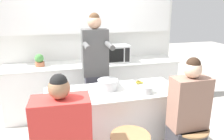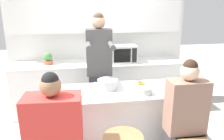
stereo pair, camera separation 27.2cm
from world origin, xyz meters
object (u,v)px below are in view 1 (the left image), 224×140
object	(u,v)px
person_cooking	(96,76)
fruit_bowl	(145,89)
microwave	(115,54)
potted_plant	(39,60)
cooking_pot	(108,84)
coffee_cup_near	(76,95)
kitchen_island	(113,123)
banana_bunch	(139,82)
person_seated_near	(186,128)
juice_carton	(174,85)

from	to	relation	value
person_cooking	fruit_bowl	distance (m)	0.91
microwave	potted_plant	xyz separation A→B (m)	(-1.34, 0.05, -0.05)
cooking_pot	coffee_cup_near	world-z (taller)	cooking_pot
fruit_bowl	kitchen_island	bearing A→B (deg)	155.31
coffee_cup_near	cooking_pot	bearing A→B (deg)	23.46
banana_bunch	potted_plant	bearing A→B (deg)	137.71
kitchen_island	microwave	distance (m)	1.52
banana_bunch	microwave	size ratio (longest dim) A/B	0.29
kitchen_island	person_cooking	world-z (taller)	person_cooking
person_seated_near	potted_plant	bearing A→B (deg)	128.35
person_cooking	cooking_pot	xyz separation A→B (m)	(0.05, -0.55, 0.05)
coffee_cup_near	juice_carton	bearing A→B (deg)	-4.57
person_cooking	coffee_cup_near	xyz separation A→B (m)	(-0.37, -0.74, 0.03)
banana_bunch	potted_plant	size ratio (longest dim) A/B	0.66
person_seated_near	fruit_bowl	bearing A→B (deg)	121.09
person_seated_near	cooking_pot	distance (m)	1.05
cooking_pot	banana_bunch	size ratio (longest dim) A/B	2.42
fruit_bowl	banana_bunch	distance (m)	0.32
cooking_pot	microwave	world-z (taller)	microwave
cooking_pot	fruit_bowl	size ratio (longest dim) A/B	1.96
person_cooking	coffee_cup_near	world-z (taller)	person_cooking
coffee_cup_near	banana_bunch	world-z (taller)	coffee_cup_near
person_cooking	cooking_pot	world-z (taller)	person_cooking
kitchen_island	fruit_bowl	size ratio (longest dim) A/B	9.56
potted_plant	person_seated_near	bearing A→B (deg)	-51.81
person_seated_near	fruit_bowl	size ratio (longest dim) A/B	8.19
kitchen_island	cooking_pot	size ratio (longest dim) A/B	4.88
fruit_bowl	juice_carton	xyz separation A→B (m)	(0.36, -0.05, 0.04)
person_seated_near	banana_bunch	bearing A→B (deg)	107.27
juice_carton	microwave	size ratio (longest dim) A/B	0.34
cooking_pot	person_seated_near	bearing A→B (deg)	-45.10
person_cooking	juice_carton	distance (m)	1.17
person_cooking	fruit_bowl	bearing A→B (deg)	-57.19
cooking_pot	person_cooking	bearing A→B (deg)	94.99
fruit_bowl	banana_bunch	xyz separation A→B (m)	(0.04, 0.32, -0.02)
person_cooking	banana_bunch	size ratio (longest dim) A/B	12.95
cooking_pot	potted_plant	world-z (taller)	potted_plant
kitchen_island	juice_carton	size ratio (longest dim) A/B	10.09
kitchen_island	person_seated_near	distance (m)	0.93
person_cooking	person_seated_near	size ratio (longest dim) A/B	1.28
person_seated_near	microwave	world-z (taller)	person_seated_near
cooking_pot	coffee_cup_near	bearing A→B (deg)	-156.54
kitchen_island	banana_bunch	size ratio (longest dim) A/B	11.84
person_cooking	potted_plant	world-z (taller)	person_cooking
cooking_pot	fruit_bowl	distance (m)	0.48
kitchen_island	person_cooking	size ratio (longest dim) A/B	0.91
person_cooking	banana_bunch	distance (m)	0.69
person_cooking	banana_bunch	xyz separation A→B (m)	(0.51, -0.47, 0.01)
kitchen_island	fruit_bowl	world-z (taller)	fruit_bowl
cooking_pot	banana_bunch	bearing A→B (deg)	10.93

